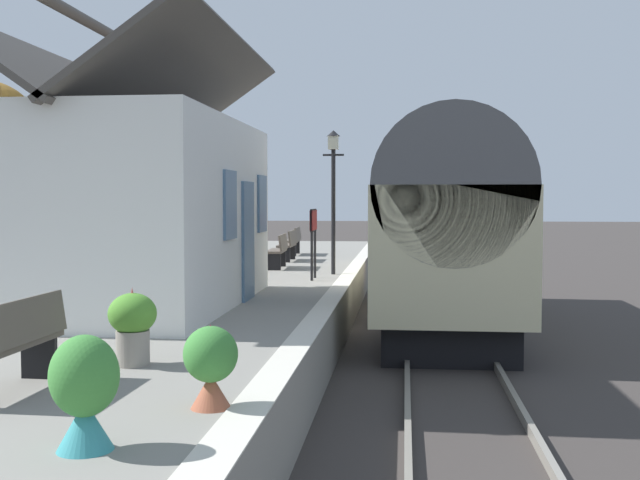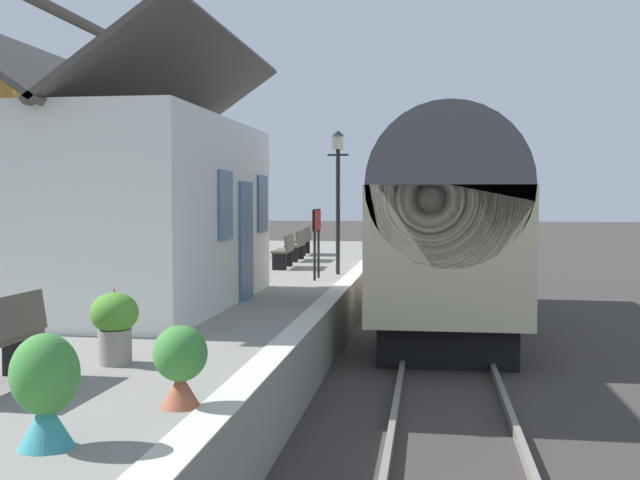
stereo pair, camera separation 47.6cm
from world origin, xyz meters
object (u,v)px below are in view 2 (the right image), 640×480
(planter_corner_building, at_px, (115,322))
(train, at_px, (444,224))
(planter_under_sign, at_px, (255,244))
(station_building, at_px, (129,205))
(station_sign_board, at_px, (317,226))
(bench_platform_end, at_px, (304,240))
(bench_near_building, at_px, (297,244))
(planter_by_door, at_px, (45,389))
(bench_by_lamp, at_px, (285,250))
(tree_mid_background, at_px, (4,146))
(lamp_post_platform, at_px, (338,173))
(planter_bench_right, at_px, (180,363))

(planter_corner_building, bearing_deg, train, -21.88)
(train, xyz_separation_m, planter_under_sign, (6.20, 5.61, -0.83))
(station_building, xyz_separation_m, station_sign_board, (4.50, -2.56, -0.50))
(station_building, distance_m, bench_platform_end, 12.11)
(bench_near_building, bearing_deg, station_sign_board, -165.42)
(train, height_order, planter_corner_building, train)
(station_building, distance_m, planter_by_door, 7.89)
(station_building, height_order, planter_under_sign, station_building)
(bench_by_lamp, xyz_separation_m, planter_by_door, (-14.56, -0.97, -0.05))
(planter_corner_building, xyz_separation_m, planter_under_sign, (15.36, 1.93, -0.05))
(bench_near_building, relative_size, station_sign_board, 0.89)
(station_building, xyz_separation_m, bench_platform_end, (12.00, -1.06, -1.21))
(bench_near_building, height_order, planter_under_sign, bench_near_building)
(tree_mid_background, bearing_deg, lamp_post_platform, -124.27)
(train, distance_m, planter_under_sign, 8.40)
(planter_under_sign, relative_size, station_sign_board, 0.47)
(lamp_post_platform, xyz_separation_m, tree_mid_background, (9.50, 13.94, 1.40))
(bench_by_lamp, xyz_separation_m, planter_corner_building, (-11.77, -0.32, -0.02))
(lamp_post_platform, bearing_deg, station_building, 153.08)
(planter_by_door, distance_m, planter_bench_right, 1.34)
(station_building, xyz_separation_m, lamp_post_platform, (5.71, -2.90, 0.72))
(planter_under_sign, xyz_separation_m, lamp_post_platform, (-5.01, -3.15, 2.00))
(planter_by_door, xyz_separation_m, tree_mid_background, (22.64, 13.37, 3.37))
(train, xyz_separation_m, planter_bench_right, (-10.75, 2.42, -0.85))
(bench_platform_end, distance_m, planter_under_sign, 1.84)
(bench_by_lamp, relative_size, bench_near_building, 1.01)
(station_building, distance_m, planter_bench_right, 7.02)
(planter_under_sign, relative_size, planter_bench_right, 1.01)
(train, relative_size, bench_by_lamp, 7.04)
(train, relative_size, station_sign_board, 6.35)
(bench_platform_end, height_order, station_sign_board, station_sign_board)
(bench_platform_end, relative_size, tree_mid_background, 0.20)
(station_building, bearing_deg, tree_mid_background, 35.99)
(bench_by_lamp, xyz_separation_m, planter_bench_right, (-13.36, -1.59, -0.09))
(station_building, relative_size, lamp_post_platform, 1.93)
(train, height_order, bench_platform_end, train)
(train, bearing_deg, tree_mid_background, 56.89)
(train, distance_m, bench_by_lamp, 4.84)
(station_sign_board, bearing_deg, planter_by_door, 178.85)
(bench_by_lamp, height_order, bench_near_building, same)
(bench_platform_end, height_order, lamp_post_platform, lamp_post_platform)
(station_building, bearing_deg, planter_by_door, -162.65)
(bench_by_lamp, distance_m, station_sign_board, 2.98)
(bench_platform_end, height_order, planter_under_sign, bench_platform_end)
(station_building, bearing_deg, train, -49.87)
(train, distance_m, planter_corner_building, 9.90)
(planter_by_door, bearing_deg, train, -14.25)
(station_building, distance_m, bench_by_lamp, 7.35)
(planter_by_door, relative_size, station_sign_board, 0.53)
(train, xyz_separation_m, bench_by_lamp, (2.61, 4.00, -0.76))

